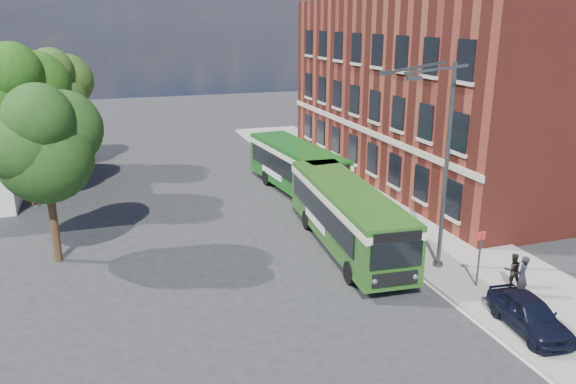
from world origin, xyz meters
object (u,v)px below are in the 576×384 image
object	(u,v)px
street_lamp	(439,165)
parked_car	(529,314)
bus_rear	(296,164)
bus_front	(347,211)

from	to	relation	value
street_lamp	parked_car	bearing A→B (deg)	-86.24
bus_rear	parked_car	xyz separation A→B (m)	(2.21, -18.60, -1.05)
parked_car	bus_rear	bearing A→B (deg)	102.96
street_lamp	parked_car	distance (m)	6.95
street_lamp	bus_rear	distance (m)	13.40
street_lamp	bus_rear	xyz separation A→B (m)	(-1.84, 12.94, -2.96)
bus_front	parked_car	distance (m)	9.73
bus_rear	parked_car	size ratio (longest dim) A/B	2.80
bus_rear	bus_front	bearing A→B (deg)	-94.14
bus_rear	parked_car	world-z (taller)	bus_rear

